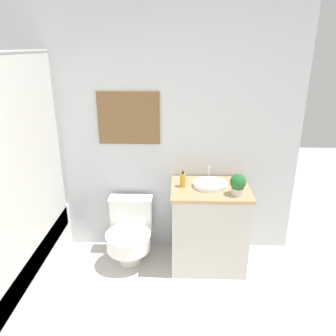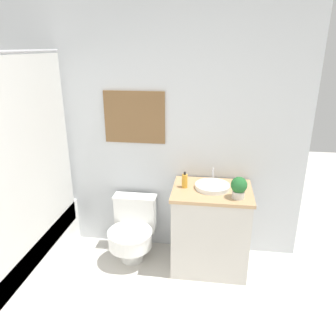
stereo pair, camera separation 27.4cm
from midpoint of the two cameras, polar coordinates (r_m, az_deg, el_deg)
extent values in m
cube|color=silver|center=(3.21, -5.15, 6.76)|extent=(3.46, 0.05, 2.50)
cube|color=brown|center=(3.12, -3.35, 8.76)|extent=(0.58, 0.02, 0.49)
cube|color=silver|center=(3.12, -3.37, 8.74)|extent=(0.55, 0.01, 0.46)
cube|color=white|center=(3.28, -23.81, -14.21)|extent=(0.67, 1.54, 0.47)
cube|color=silver|center=(2.73, -20.49, 0.00)|extent=(0.01, 1.41, 1.68)
cylinder|color=#B7B7BC|center=(2.58, -22.96, 18.16)|extent=(0.02, 1.41, 0.02)
cylinder|color=white|center=(3.36, -3.88, -14.29)|extent=(0.22, 0.22, 0.19)
cylinder|color=white|center=(3.22, -4.14, -12.41)|extent=(0.42, 0.42, 0.14)
cylinder|color=white|center=(3.18, -4.18, -11.20)|extent=(0.43, 0.43, 0.02)
cube|color=white|center=(3.35, -3.35, -8.00)|extent=(0.40, 0.15, 0.36)
cube|color=white|center=(3.26, -3.42, -5.08)|extent=(0.43, 0.16, 0.02)
cube|color=beige|center=(3.17, 9.87, -10.63)|extent=(0.68, 0.53, 0.77)
cube|color=tan|center=(2.98, 10.34, -4.00)|extent=(0.71, 0.56, 0.03)
cylinder|color=white|center=(2.98, 10.37, -3.23)|extent=(0.31, 0.31, 0.04)
cylinder|color=silver|center=(3.13, 10.32, -1.16)|extent=(0.02, 0.02, 0.13)
cylinder|color=gold|center=(2.96, 5.58, -2.32)|extent=(0.05, 0.05, 0.12)
cylinder|color=black|center=(2.93, 5.63, -0.98)|extent=(0.02, 0.02, 0.02)
cylinder|color=beige|center=(2.85, 14.86, -4.54)|extent=(0.10, 0.10, 0.06)
sphere|color=#23662D|center=(2.81, 15.02, -2.93)|extent=(0.14, 0.14, 0.14)
camera|label=1|loc=(0.14, -87.14, 1.07)|focal=35.00mm
camera|label=2|loc=(0.14, 92.86, -1.07)|focal=35.00mm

